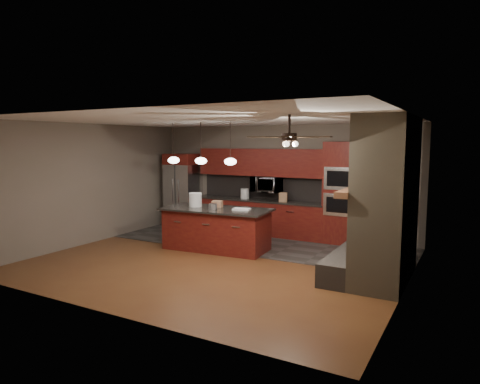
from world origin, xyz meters
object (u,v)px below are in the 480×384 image
Objects in this scene: microwave at (267,184)px; white_bucket at (195,200)px; paint_tray at (242,209)px; refrigerator at (183,190)px; paint_can at (213,206)px; oven_tower at (342,193)px; kitchen_island at (216,229)px; counter_bucket at (245,194)px; counter_box at (283,197)px; cardboard_box at (217,204)px.

white_bucket is at bearing -112.80° from microwave.
refrigerator is at bearing 136.70° from paint_tray.
oven_tower is at bearing 42.14° from paint_can.
paint_tray is at bearing 2.44° from kitchen_island.
microwave is 0.30× the size of kitchen_island.
counter_bucket reaches higher than counter_box.
counter_bucket is at bearing 98.93° from paint_can.
paint_can is 2.08m from counter_bucket.
paint_can is at bearing -87.46° from cardboard_box.
cardboard_box is 1.91m from counter_box.
kitchen_island is 0.53m from paint_can.
counter_box is (1.11, -0.05, -0.02)m from counter_bucket.
white_bucket is 0.57m from paint_can.
paint_tray is at bearing 18.36° from paint_can.
counter_box is (0.19, 1.80, 0.07)m from paint_tray.
paint_can is (2.27, -1.97, -0.04)m from refrigerator.
white_bucket is at bearing -170.46° from cardboard_box.
paint_tray is 1.39× the size of counter_bucket.
oven_tower is 3.05m from kitchen_island.
refrigerator is 6.56× the size of white_bucket.
refrigerator is 3.01m from paint_can.
microwave is at bearing 2.94° from refrigerator.
cardboard_box is (-0.09, 0.18, 0.53)m from kitchen_island.
paint_can reaches higher than kitchen_island.
microwave is (-1.98, 0.06, 0.11)m from oven_tower.
white_bucket is 1.40× the size of cardboard_box.
microwave is 2.04× the size of paint_tray.
paint_tray is 2.07m from counter_bucket.
kitchen_island is at bearing 175.45° from paint_tray.
paint_can is 0.63m from paint_tray.
kitchen_island is at bearing -98.06° from microwave.
counter_bucket is (-0.33, 1.93, 0.56)m from kitchen_island.
oven_tower is 2.50m from paint_tray.
cardboard_box is (-0.37, -1.79, -0.31)m from microwave.
refrigerator is 11.17× the size of paint_can.
oven_tower is 10.68× the size of cardboard_box.
refrigerator is 5.72× the size of paint_tray.
kitchen_island is 11.08× the size of counter_box.
paint_tray is (0.60, 0.20, -0.04)m from paint_can.
counter_box is at bearing 68.42° from paint_can.
refrigerator is 2.53m from white_bucket.
oven_tower is 1.98m from microwave.
white_bucket reaches higher than cardboard_box.
white_bucket is at bearing -142.46° from counter_box.
cardboard_box is (-0.68, 0.11, 0.05)m from paint_tray.
microwave is 2.84× the size of counter_bucket.
counter_box is (1.34, 1.88, -0.06)m from white_bucket.
white_bucket is (1.72, -1.85, 0.05)m from refrigerator.
cardboard_box is at bearing 105.35° from paint_can.
counter_bucket is at bearing 84.95° from cardboard_box.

